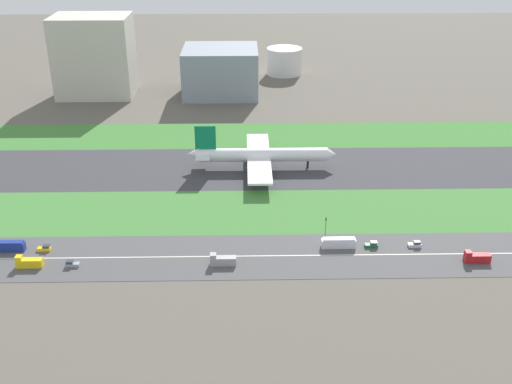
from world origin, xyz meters
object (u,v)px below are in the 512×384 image
truck_0 (476,258)px  fuel_tank_west (242,62)px  bus_1 (338,243)px  truck_1 (29,262)px  bus_0 (7,246)px  fuel_tank_centre (284,61)px  airliner (259,155)px  hangar_building (221,71)px  terminal_building (94,56)px  traffic_light (326,225)px  car_2 (372,245)px  car_4 (72,264)px  car_0 (415,244)px  truck_2 (222,260)px  car_1 (45,248)px

truck_0 → fuel_tank_west: fuel_tank_west is taller
bus_1 → truck_1: 101.79m
bus_1 → bus_0: 111.61m
bus_0 → fuel_tank_centre: (107.17, 227.00, 6.97)m
airliner → hangar_building: 116.07m
terminal_building → fuel_tank_west: 98.85m
traffic_light → fuel_tank_centre: size_ratio=0.31×
hangar_building → bus_0: bearing=-109.9°
car_2 → truck_1: size_ratio=0.52×
car_4 → car_2: same height
truck_1 → truck_0: size_ratio=1.00×
traffic_light → hangar_building: size_ratio=0.16×
car_4 → truck_1: truck_1 is taller
hangar_building → bus_1: bearing=-75.9°
car_2 → truck_0: truck_0 is taller
bus_1 → car_2: bus_1 is taller
car_0 → truck_0: truck_0 is taller
car_4 → traffic_light: size_ratio=0.61×
airliner → traffic_light: 63.82m
airliner → car_4: 100.09m
car_4 → hangar_building: hangar_building is taller
truck_1 → hangar_building: (55.73, 192.00, 12.16)m
airliner → terminal_building: bearing=129.8°
traffic_light → truck_2: bearing=-153.2°
car_1 → fuel_tank_west: (66.00, 227.00, 7.65)m
truck_2 → car_2: bearing=-168.8°
car_4 → car_1: size_ratio=1.00×
car_0 → truck_0: (17.38, -10.00, 0.75)m
truck_2 → traffic_light: size_ratio=1.17×
car_4 → traffic_light: (84.15, 17.99, 3.37)m
fuel_tank_centre → car_4: bearing=-109.3°
hangar_building → airliner: bearing=-79.8°
car_4 → traffic_light: traffic_light is taller
car_2 → fuel_tank_west: 231.48m
fuel_tank_centre → truck_0: bearing=-78.5°
truck_2 → fuel_tank_centre: fuel_tank_centre is taller
hangar_building → traffic_light: bearing=-76.4°
bus_1 → fuel_tank_centre: fuel_tank_centre is taller
hangar_building → truck_0: bearing=-65.1°
bus_0 → fuel_tank_west: 240.25m
truck_1 → fuel_tank_west: fuel_tank_west is taller
car_2 → fuel_tank_centre: (-15.93, 227.00, 7.86)m
truck_1 → fuel_tank_centre: (96.85, 237.00, 7.11)m
bus_1 → terminal_building: size_ratio=0.25×
truck_1 → terminal_building: 194.12m
car_1 → fuel_tank_centre: 246.11m
airliner → hangar_building: bearing=100.2°
terminal_building → traffic_light: bearing=-56.2°
traffic_light → hangar_building: bearing=103.6°
car_1 → truck_0: (142.85, -10.00, 0.75)m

